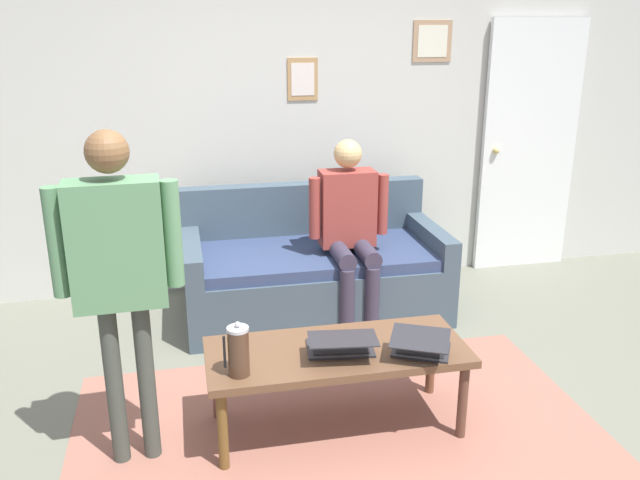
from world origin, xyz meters
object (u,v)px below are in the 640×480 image
(french_press, at_px, (238,351))
(couch, at_px, (313,272))
(coffee_table, at_px, (337,357))
(person_standing, at_px, (118,260))
(laptop_center, at_px, (341,345))
(person_seated, at_px, (350,223))
(laptop_left, at_px, (421,346))
(interior_door, at_px, (529,148))

(french_press, bearing_deg, couch, -112.96)
(coffee_table, bearing_deg, couch, -96.90)
(french_press, relative_size, person_standing, 0.17)
(laptop_center, bearing_deg, coffee_table, -79.68)
(laptop_center, relative_size, person_standing, 0.23)
(couch, bearing_deg, person_seated, 132.39)
(laptop_left, bearing_deg, french_press, 0.93)
(couch, relative_size, french_press, 6.70)
(person_standing, bearing_deg, laptop_center, 179.69)
(interior_door, distance_m, french_press, 3.45)
(laptop_left, relative_size, french_press, 1.46)
(laptop_center, relative_size, french_press, 1.38)
(person_seated, bearing_deg, interior_door, -154.98)
(french_press, bearing_deg, person_seated, -122.71)
(laptop_left, bearing_deg, person_standing, -3.96)
(coffee_table, bearing_deg, interior_door, -136.03)
(coffee_table, relative_size, laptop_left, 3.33)
(coffee_table, xyz_separation_m, laptop_left, (-0.39, 0.14, 0.09))
(interior_door, height_order, person_standing, interior_door)
(couch, xyz_separation_m, coffee_table, (0.18, 1.46, 0.10))
(interior_door, relative_size, person_standing, 1.28)
(laptop_left, relative_size, person_standing, 0.25)
(interior_door, distance_m, person_standing, 3.76)
(laptop_center, bearing_deg, interior_door, -135.24)
(person_seated, bearing_deg, laptop_left, 90.37)
(coffee_table, height_order, laptop_center, laptop_center)
(couch, height_order, coffee_table, couch)
(person_standing, bearing_deg, couch, -128.31)
(french_press, bearing_deg, person_standing, -12.52)
(laptop_center, height_order, person_standing, person_standing)
(coffee_table, distance_m, person_seated, 1.33)
(french_press, bearing_deg, coffee_table, -163.09)
(interior_door, xyz_separation_m, laptop_left, (1.72, 2.18, -0.52))
(french_press, height_order, person_standing, person_standing)
(laptop_left, bearing_deg, person_seated, -89.63)
(laptop_center, relative_size, person_seated, 0.29)
(couch, bearing_deg, interior_door, -163.31)
(couch, xyz_separation_m, person_seated, (-0.21, 0.23, 0.42))
(laptop_left, xyz_separation_m, person_seated, (0.01, -1.37, 0.23))
(couch, relative_size, person_standing, 1.14)
(coffee_table, distance_m, person_standing, 1.19)
(laptop_left, xyz_separation_m, person_standing, (1.40, -0.10, 0.53))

